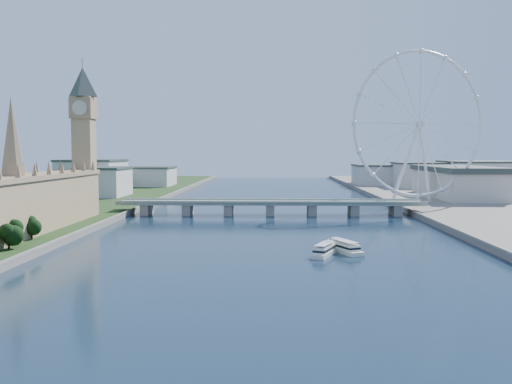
{
  "coord_description": "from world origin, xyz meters",
  "views": [
    {
      "loc": [
        2.21,
        -110.71,
        45.49
      ],
      "look_at": [
        -7.59,
        210.0,
        22.83
      ],
      "focal_mm": 40.0,
      "sensor_mm": 36.0,
      "label": 1
    }
  ],
  "objects": [
    {
      "name": "ground",
      "position": [
        0.0,
        0.0,
        0.0
      ],
      "size": [
        2000.0,
        2000.0,
        0.0
      ],
      "primitive_type": "plane",
      "color": "#172D42",
      "rests_on": "ground"
    },
    {
      "name": "parliament_range",
      "position": [
        -128.0,
        170.0,
        18.48
      ],
      "size": [
        24.0,
        200.0,
        70.0
      ],
      "color": "tan",
      "rests_on": "ground"
    },
    {
      "name": "big_ben",
      "position": [
        -128.0,
        278.0,
        66.57
      ],
      "size": [
        20.02,
        20.02,
        110.0
      ],
      "color": "tan",
      "rests_on": "ground"
    },
    {
      "name": "westminster_bridge",
      "position": [
        0.0,
        300.0,
        6.63
      ],
      "size": [
        220.0,
        22.0,
        9.5
      ],
      "color": "gray",
      "rests_on": "ground"
    },
    {
      "name": "london_eye",
      "position": [
        119.98,
        355.08,
        67.52
      ],
      "size": [
        113.6,
        39.12,
        124.3
      ],
      "color": "silver",
      "rests_on": "ground"
    },
    {
      "name": "county_hall",
      "position": [
        175.0,
        430.0,
        0.0
      ],
      "size": [
        54.0,
        144.0,
        35.0
      ],
      "primitive_type": null,
      "color": "beige",
      "rests_on": "ground"
    },
    {
      "name": "city_skyline",
      "position": [
        39.22,
        560.08,
        16.96
      ],
      "size": [
        505.0,
        280.0,
        32.0
      ],
      "color": "beige",
      "rests_on": "ground"
    },
    {
      "name": "tour_boat_near",
      "position": [
        34.37,
        145.73,
        0.0
      ],
      "size": [
        17.28,
        27.49,
        5.95
      ],
      "primitive_type": null,
      "rotation": [
        0.0,
        0.0,
        0.42
      ],
      "color": "white",
      "rests_on": "ground"
    },
    {
      "name": "tour_boat_far",
      "position": [
        24.72,
        138.23,
        0.0
      ],
      "size": [
        15.68,
        26.75,
        5.74
      ],
      "primitive_type": null,
      "rotation": [
        0.0,
        0.0,
        -0.37
      ],
      "color": "silver",
      "rests_on": "ground"
    }
  ]
}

